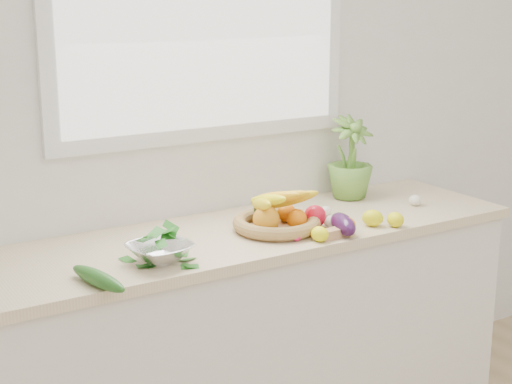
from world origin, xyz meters
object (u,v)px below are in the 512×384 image
fruit_basket (276,218)px  apple (315,216)px  eggplant (343,224)px  cucumber (98,278)px  colander_with_spinach (160,247)px  potted_herb (350,157)px

fruit_basket → apple: bearing=-15.0°
apple → eggplant: (0.04, -0.12, -0.01)m
cucumber → colander_with_spinach: 0.27m
fruit_basket → eggplant: bearing=-40.9°
potted_herb → cucumber: bearing=-161.9°
eggplant → cucumber: 0.97m
eggplant → colander_with_spinach: 0.72m
apple → colander_with_spinach: size_ratio=0.35×
cucumber → colander_with_spinach: colander_with_spinach is taller
potted_herb → colander_with_spinach: size_ratio=1.45×
apple → eggplant: bearing=-72.9°
eggplant → colander_with_spinach: bearing=174.7°
fruit_basket → cucumber: bearing=-165.9°
apple → eggplant: apple is taller
potted_herb → fruit_basket: potted_herb is taller
eggplant → fruit_basket: bearing=139.1°
eggplant → colander_with_spinach: size_ratio=0.77×
eggplant → potted_herb: bearing=49.2°
apple → eggplant: 0.13m
cucumber → potted_herb: bearing=18.1°
apple → cucumber: 0.94m
apple → potted_herb: (0.38, 0.28, 0.14)m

